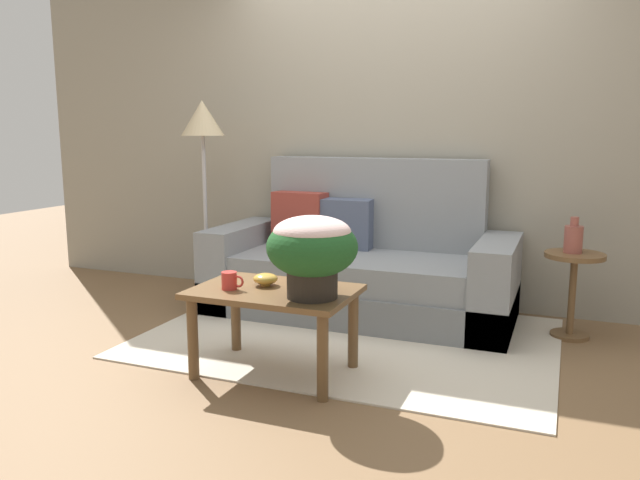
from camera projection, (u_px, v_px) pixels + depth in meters
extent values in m
plane|color=brown|center=(343.00, 343.00, 3.84)|extent=(14.00, 14.00, 0.00)
cube|color=gray|center=(397.00, 106.00, 4.63)|extent=(6.40, 0.12, 2.94)
cube|color=beige|center=(349.00, 337.00, 3.93)|extent=(2.50, 1.78, 0.01)
cube|color=slate|center=(358.00, 299.00, 4.40)|extent=(2.12, 0.89, 0.24)
cube|color=gray|center=(357.00, 269.00, 4.35)|extent=(1.63, 0.80, 0.20)
cube|color=gray|center=(374.00, 217.00, 4.64)|extent=(1.63, 0.16, 0.88)
cube|color=gray|center=(241.00, 264.00, 4.72)|extent=(0.25, 0.89, 0.60)
cube|color=gray|center=(496.00, 286.00, 4.03)|extent=(0.25, 0.89, 0.60)
cube|color=#93382D|center=(300.00, 219.00, 4.69)|extent=(0.42, 0.21, 0.41)
cube|color=#4C5670|center=(347.00, 224.00, 4.57)|extent=(0.37, 0.18, 0.37)
cylinder|color=brown|center=(193.00, 339.00, 3.25)|extent=(0.06, 0.06, 0.44)
cylinder|color=brown|center=(323.00, 358.00, 2.99)|extent=(0.06, 0.06, 0.44)
cylinder|color=brown|center=(236.00, 315.00, 3.67)|extent=(0.06, 0.06, 0.44)
cylinder|color=brown|center=(353.00, 330.00, 3.40)|extent=(0.06, 0.06, 0.44)
cube|color=brown|center=(274.00, 292.00, 3.29)|extent=(0.85, 0.57, 0.03)
cylinder|color=brown|center=(569.00, 335.00, 3.95)|extent=(0.24, 0.24, 0.03)
cylinder|color=brown|center=(572.00, 296.00, 3.91)|extent=(0.04, 0.04, 0.49)
cylinder|color=brown|center=(575.00, 255.00, 3.86)|extent=(0.36, 0.36, 0.03)
cylinder|color=#B2B2B7|center=(208.00, 295.00, 4.91)|extent=(0.31, 0.31, 0.03)
cylinder|color=#B2B2B7|center=(206.00, 216.00, 4.80)|extent=(0.03, 0.03, 1.23)
cone|color=#C6B289|center=(202.00, 118.00, 4.67)|extent=(0.32, 0.32, 0.26)
cylinder|color=black|center=(312.00, 282.00, 3.10)|extent=(0.25, 0.25, 0.16)
ellipsoid|color=#1E5123|center=(312.00, 247.00, 3.07)|extent=(0.45, 0.45, 0.30)
ellipsoid|color=beige|center=(312.00, 232.00, 3.06)|extent=(0.39, 0.39, 0.16)
cylinder|color=red|center=(229.00, 281.00, 3.27)|extent=(0.08, 0.08, 0.09)
torus|color=red|center=(238.00, 281.00, 3.25)|extent=(0.06, 0.01, 0.06)
cylinder|color=gold|center=(265.00, 284.00, 3.35)|extent=(0.05, 0.05, 0.02)
ellipsoid|color=gold|center=(265.00, 279.00, 3.35)|extent=(0.13, 0.13, 0.06)
cylinder|color=#934C42|center=(573.00, 239.00, 3.86)|extent=(0.11, 0.11, 0.17)
cylinder|color=#934C42|center=(575.00, 221.00, 3.84)|extent=(0.05, 0.05, 0.06)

